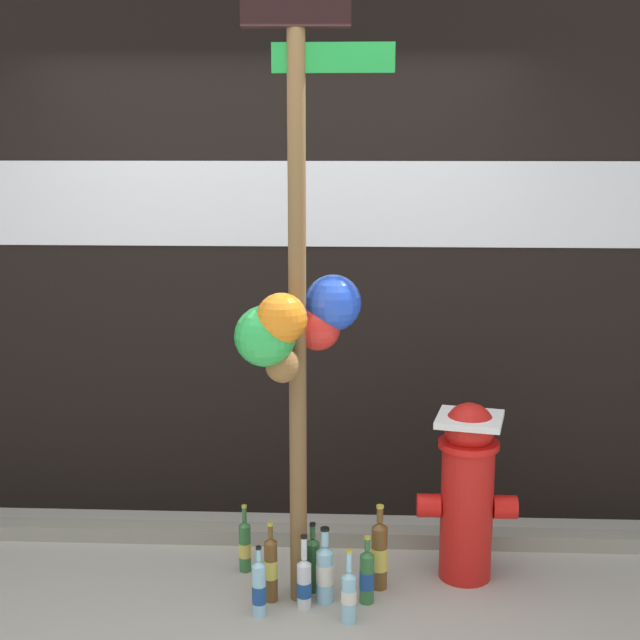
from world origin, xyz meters
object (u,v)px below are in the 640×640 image
object	(u,v)px
bottle_0	(245,546)
bottle_5	(379,555)
bottle_3	(304,582)
memorial_post	(297,267)
bottle_8	(325,572)
bottle_1	(349,595)
fire_hydrant	(467,488)
bottle_6	(259,589)
bottle_2	(367,576)
bottle_7	(313,563)
bottle_4	(271,568)

from	to	relation	value
bottle_0	bottle_5	bearing A→B (deg)	-11.97
bottle_3	memorial_post	bearing A→B (deg)	116.81
bottle_3	bottle_8	xyz separation A→B (m)	(0.09, 0.05, 0.02)
memorial_post	bottle_5	world-z (taller)	memorial_post
memorial_post	bottle_0	bearing A→B (deg)	135.63
bottle_0	bottle_1	distance (m)	0.67
fire_hydrant	bottle_6	world-z (taller)	fire_hydrant
memorial_post	bottle_3	world-z (taller)	memorial_post
fire_hydrant	bottle_2	distance (m)	0.63
bottle_2	bottle_5	distance (m)	0.15
fire_hydrant	bottle_3	bearing A→B (deg)	-156.78
bottle_6	bottle_7	distance (m)	0.32
memorial_post	bottle_3	bearing A→B (deg)	-63.19
bottle_7	bottle_8	size ratio (longest dim) A/B	0.94
memorial_post	bottle_8	world-z (taller)	memorial_post
bottle_0	bottle_1	xyz separation A→B (m)	(0.51, -0.44, -0.00)
bottle_2	bottle_8	xyz separation A→B (m)	(-0.19, -0.00, 0.02)
bottle_0	bottle_2	xyz separation A→B (m)	(0.59, -0.27, -0.00)
bottle_4	bottle_3	bearing A→B (deg)	-18.69
memorial_post	bottle_4	xyz separation A→B (m)	(-0.13, -0.00, -1.37)
bottle_2	bottle_7	world-z (taller)	bottle_7
bottle_0	bottle_8	bearing A→B (deg)	-34.48
memorial_post	bottle_6	size ratio (longest dim) A/B	8.78
bottle_8	bottle_7	bearing A→B (deg)	122.31
bottle_8	bottle_5	bearing A→B (deg)	28.84
bottle_3	bottle_0	bearing A→B (deg)	133.19
bottle_3	bottle_7	world-z (taller)	bottle_3
memorial_post	bottle_8	size ratio (longest dim) A/B	8.01
fire_hydrant	bottle_4	bearing A→B (deg)	-163.38
bottle_2	bottle_8	size ratio (longest dim) A/B	0.90
bottle_1	bottle_3	bearing A→B (deg)	150.43
bottle_2	bottle_4	size ratio (longest dim) A/B	0.85
bottle_6	bottle_0	bearing A→B (deg)	105.87
bottle_4	bottle_5	world-z (taller)	bottle_5
bottle_8	bottle_2	bearing A→B (deg)	0.37
bottle_0	bottle_8	distance (m)	0.48
bottle_0	bottle_1	size ratio (longest dim) A/B	1.01
fire_hydrant	bottle_0	bearing A→B (deg)	179.64
bottle_0	bottle_7	bearing A→B (deg)	-27.82
memorial_post	bottle_1	xyz separation A→B (m)	(0.23, -0.17, -1.40)
bottle_1	bottle_6	bearing A→B (deg)	174.82
bottle_1	bottle_8	bearing A→B (deg)	123.35
fire_hydrant	bottle_7	bearing A→B (deg)	-166.57
fire_hydrant	bottle_3	distance (m)	0.88
bottle_4	fire_hydrant	bearing A→B (deg)	16.62
memorial_post	bottle_8	distance (m)	1.39
fire_hydrant	bottle_3	xyz separation A→B (m)	(-0.75, -0.32, -0.33)
bottle_0	bottle_6	distance (m)	0.42
fire_hydrant	bottle_6	bearing A→B (deg)	-156.98
bottle_1	bottle_4	distance (m)	0.39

